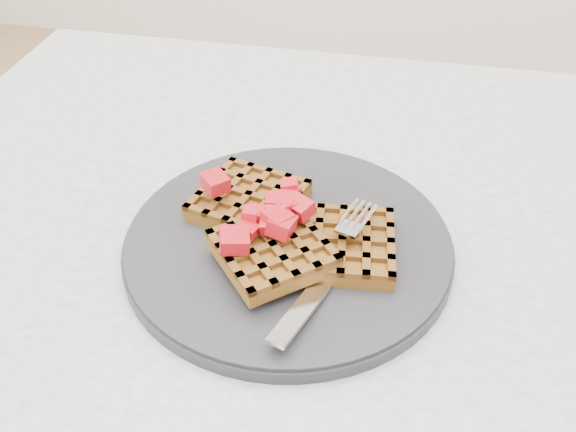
% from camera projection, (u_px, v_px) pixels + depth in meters
% --- Properties ---
extents(table, '(1.20, 0.80, 0.75)m').
position_uv_depth(table, '(441.00, 340.00, 0.65)').
color(table, silver).
rests_on(table, ground).
extents(plate, '(0.30, 0.30, 0.02)m').
position_uv_depth(plate, '(288.00, 243.00, 0.58)').
color(plate, black).
rests_on(plate, table).
extents(waffles, '(0.20, 0.19, 0.03)m').
position_uv_depth(waffles, '(287.00, 230.00, 0.57)').
color(waffles, brown).
rests_on(waffles, plate).
extents(strawberry_pile, '(0.15, 0.15, 0.02)m').
position_uv_depth(strawberry_pile, '(288.00, 204.00, 0.55)').
color(strawberry_pile, '#97000C').
rests_on(strawberry_pile, waffles).
extents(fork, '(0.08, 0.18, 0.02)m').
position_uv_depth(fork, '(331.00, 268.00, 0.54)').
color(fork, silver).
rests_on(fork, plate).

